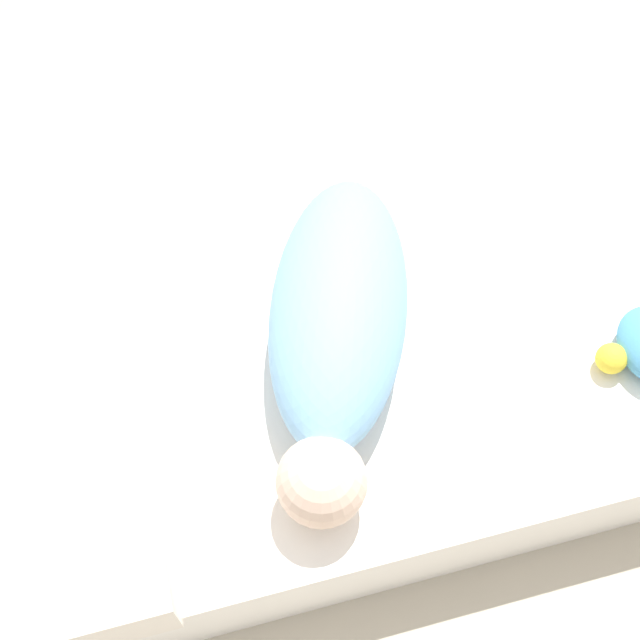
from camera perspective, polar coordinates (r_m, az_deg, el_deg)
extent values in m
plane|color=#B2A893|center=(1.59, -1.03, -4.12)|extent=(12.00, 12.00, 0.00)
cube|color=white|center=(1.51, -1.09, -2.65)|extent=(1.48, 0.76, 0.18)
ellipsoid|color=#7FB7E5|center=(1.35, 1.21, 0.71)|extent=(0.36, 0.52, 0.17)
sphere|color=beige|center=(1.25, 0.10, -10.32)|extent=(0.13, 0.13, 0.13)
cube|color=white|center=(1.31, -17.83, -12.93)|extent=(0.34, 0.32, 0.10)
sphere|color=yellow|center=(1.45, 18.15, -2.36)|extent=(0.05, 0.05, 0.05)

